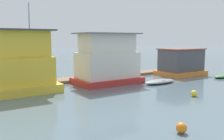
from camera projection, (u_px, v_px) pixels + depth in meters
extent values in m
plane|color=slate|center=(107.00, 82.00, 26.06)|extent=(200.00, 200.00, 0.00)
cube|color=#846B4C|center=(94.00, 78.00, 28.25)|extent=(33.80, 2.19, 0.30)
cube|color=gold|center=(25.00, 88.00, 21.33)|extent=(5.48, 4.07, 0.70)
cube|color=gold|center=(24.00, 71.00, 21.15)|extent=(4.52, 3.12, 2.29)
cube|color=gold|center=(23.00, 44.00, 20.86)|extent=(3.98, 2.57, 2.20)
cube|color=#38383D|center=(22.00, 30.00, 20.72)|extent=(4.82, 3.42, 0.12)
cylinder|color=#B2B2B7|center=(29.00, 16.00, 20.90)|extent=(0.12, 0.12, 2.22)
cube|color=red|center=(107.00, 80.00, 25.57)|extent=(6.62, 4.15, 0.59)
cube|color=silver|center=(107.00, 65.00, 25.37)|extent=(5.89, 3.43, 2.56)
cube|color=silver|center=(107.00, 43.00, 25.10)|extent=(5.24, 2.77, 1.83)
cube|color=slate|center=(107.00, 33.00, 24.97)|extent=(6.19, 3.73, 0.12)
cube|color=orange|center=(181.00, 73.00, 31.53)|extent=(5.77, 3.90, 0.52)
cube|color=#4C4C51|center=(181.00, 60.00, 31.33)|extent=(5.10, 3.22, 2.68)
cube|color=brown|center=(182.00, 49.00, 31.15)|extent=(5.40, 3.52, 0.12)
ellipsoid|color=gray|center=(160.00, 82.00, 25.31)|extent=(3.85, 1.51, 0.41)
cube|color=#997F60|center=(160.00, 80.00, 25.29)|extent=(0.17, 1.25, 0.08)
ellipsoid|color=#47844C|center=(222.00, 76.00, 29.08)|extent=(2.86, 1.61, 0.40)
cube|color=#997F60|center=(222.00, 75.00, 29.06)|extent=(0.29, 1.10, 0.08)
cylinder|color=#846B4C|center=(19.00, 78.00, 22.34)|extent=(0.28, 0.28, 2.01)
cylinder|color=#846B4C|center=(169.00, 66.00, 33.02)|extent=(0.28, 0.28, 1.75)
sphere|color=yellow|center=(194.00, 93.00, 19.65)|extent=(0.50, 0.50, 0.50)
sphere|color=orange|center=(181.00, 128.00, 12.02)|extent=(0.54, 0.54, 0.54)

